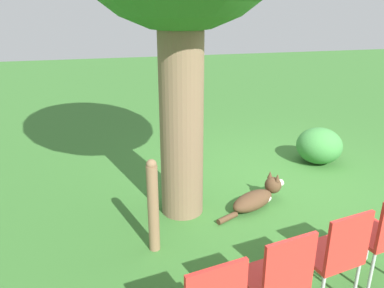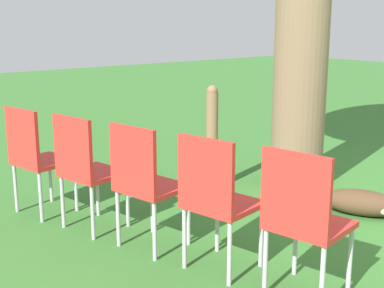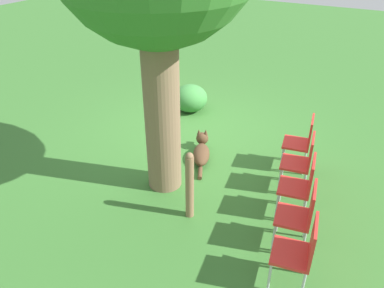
% 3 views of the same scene
% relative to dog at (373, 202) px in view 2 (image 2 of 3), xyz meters
% --- Properties ---
extents(dog, '(0.61, 1.11, 0.39)m').
position_rel_dog_xyz_m(dog, '(0.00, 0.00, 0.00)').
color(dog, '#513823').
rests_on(dog, ground_plane).
extents(fence_post, '(0.12, 0.12, 1.04)m').
position_rel_dog_xyz_m(fence_post, '(-0.56, 1.45, 0.40)').
color(fence_post, '#846647').
rests_on(fence_post, ground_plane).
extents(red_chair_0, '(0.49, 0.50, 0.94)m').
position_rel_dog_xyz_m(red_chair_0, '(-1.59, -0.49, 0.41)').
color(red_chair_0, red).
rests_on(red_chair_0, ground_plane).
extents(red_chair_1, '(0.49, 0.50, 0.94)m').
position_rel_dog_xyz_m(red_chair_1, '(-1.74, 0.11, 0.41)').
color(red_chair_1, red).
rests_on(red_chair_1, ground_plane).
extents(red_chair_2, '(0.49, 0.50, 0.94)m').
position_rel_dog_xyz_m(red_chair_2, '(-1.89, 0.71, 0.41)').
color(red_chair_2, red).
rests_on(red_chair_2, ground_plane).
extents(red_chair_3, '(0.49, 0.50, 0.94)m').
position_rel_dog_xyz_m(red_chair_3, '(-2.03, 1.31, 0.41)').
color(red_chair_3, red).
rests_on(red_chair_3, ground_plane).
extents(red_chair_4, '(0.49, 0.50, 0.94)m').
position_rel_dog_xyz_m(red_chair_4, '(-2.18, 1.91, 0.41)').
color(red_chair_4, red).
rests_on(red_chair_4, ground_plane).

